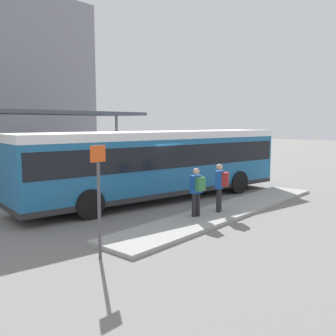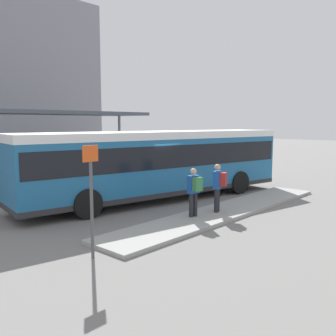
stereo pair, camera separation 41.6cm
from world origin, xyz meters
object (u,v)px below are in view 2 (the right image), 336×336
pedestrian_waiting (218,185)px  bicycle_yellow (228,166)px  pedestrian_companion (194,189)px  bicycle_white (209,165)px  bicycle_red (201,164)px  bicycle_green (220,166)px  platform_sign (91,196)px  potted_planter_far_side (143,171)px  potted_planter_near_shelter (91,178)px  city_bus (158,160)px

pedestrian_waiting → bicycle_yellow: (10.40, 6.42, -0.73)m
pedestrian_companion → bicycle_yellow: 13.15m
bicycle_white → bicycle_red: 0.73m
bicycle_green → platform_sign: 17.83m
bicycle_white → pedestrian_companion: bearing=-63.2°
pedestrian_companion → bicycle_green: 13.61m
bicycle_yellow → potted_planter_far_side: potted_planter_far_side is taller
potted_planter_near_shelter → potted_planter_far_side: (3.70, 0.21, -0.08)m
bicycle_yellow → potted_planter_near_shelter: bearing=-101.8°
pedestrian_companion → bicycle_green: pedestrian_companion is taller
bicycle_red → potted_planter_far_side: potted_planter_far_side is taller
bicycle_red → bicycle_white: bearing=-175.3°
pedestrian_waiting → pedestrian_companion: pedestrian_waiting is taller
city_bus → bicycle_yellow: 10.42m
bicycle_green → potted_planter_far_side: potted_planter_far_side is taller
bicycle_yellow → platform_sign: (-16.08, -6.61, 1.17)m
bicycle_yellow → platform_sign: 17.42m
pedestrian_waiting → bicycle_red: (10.28, 8.60, -0.74)m
bicycle_yellow → potted_planter_far_side: size_ratio=1.53×
bicycle_green → bicycle_white: bicycle_white is taller
bicycle_red → city_bus: bearing=125.0°
pedestrian_waiting → potted_planter_far_side: (3.40, 7.47, -0.52)m
pedestrian_companion → potted_planter_far_side: size_ratio=1.44×
city_bus → pedestrian_waiting: 3.57m
bicycle_white → city_bus: bearing=-72.8°
potted_planter_far_side → pedestrian_waiting: bearing=-114.5°
bicycle_red → platform_sign: size_ratio=0.62×
bicycle_red → platform_sign: (-15.95, -8.79, 1.18)m
bicycle_yellow → bicycle_green: (0.12, 0.73, -0.05)m
city_bus → pedestrian_companion: city_bus is taller
pedestrian_waiting → bicycle_red: size_ratio=0.99×
bicycle_red → platform_sign: platform_sign is taller
bicycle_white → potted_planter_far_side: size_ratio=1.32×
potted_planter_near_shelter → bicycle_white: bearing=3.3°
potted_planter_far_side → platform_sign: platform_sign is taller
potted_planter_near_shelter → pedestrian_companion: bearing=-97.0°
pedestrian_waiting → platform_sign: 5.69m
bicycle_yellow → city_bus: bearing=-80.7°
pedestrian_companion → bicycle_red: (11.43, 8.41, -0.70)m
bicycle_red → potted_planter_near_shelter: (-10.57, -1.34, 0.30)m
platform_sign → pedestrian_waiting: bearing=1.9°
bicycle_yellow → potted_planter_near_shelter: 10.73m
pedestrian_companion → potted_planter_far_side: bearing=-22.6°
city_bus → platform_sign: bearing=-138.7°
potted_planter_near_shelter → potted_planter_far_side: bearing=3.3°
potted_planter_near_shelter → potted_planter_far_side: size_ratio=1.15×
bicycle_white → bicycle_red: (0.03, 0.73, 0.04)m
pedestrian_waiting → bicycle_white: pedestrian_waiting is taller
city_bus → bicycle_red: size_ratio=7.25×
pedestrian_companion → potted_planter_far_side: 8.60m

